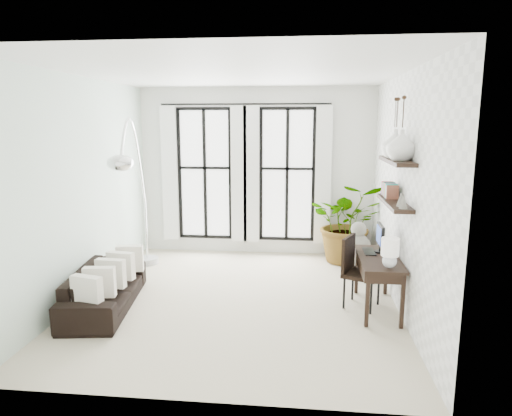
# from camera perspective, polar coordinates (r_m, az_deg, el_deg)

# --- Properties ---
(floor) EXTENTS (5.00, 5.00, 0.00)m
(floor) POSITION_cam_1_polar(r_m,az_deg,el_deg) (6.79, -2.23, -11.33)
(floor) COLOR beige
(floor) RESTS_ON ground
(ceiling) EXTENTS (5.00, 5.00, 0.00)m
(ceiling) POSITION_cam_1_polar(r_m,az_deg,el_deg) (6.34, -2.45, 16.60)
(ceiling) COLOR white
(ceiling) RESTS_ON wall_back
(wall_left) EXTENTS (0.00, 5.00, 5.00)m
(wall_left) POSITION_cam_1_polar(r_m,az_deg,el_deg) (7.06, -20.74, 2.28)
(wall_left) COLOR silver
(wall_left) RESTS_ON floor
(wall_right) EXTENTS (0.00, 5.00, 5.00)m
(wall_right) POSITION_cam_1_polar(r_m,az_deg,el_deg) (6.44, 17.89, 1.72)
(wall_right) COLOR white
(wall_right) RESTS_ON floor
(wall_back) EXTENTS (4.50, 0.00, 4.50)m
(wall_back) POSITION_cam_1_polar(r_m,az_deg,el_deg) (8.83, 0.02, 4.52)
(wall_back) COLOR white
(wall_back) RESTS_ON floor
(windows) EXTENTS (3.26, 0.13, 2.65)m
(windows) POSITION_cam_1_polar(r_m,az_deg,el_deg) (8.79, -1.33, 4.23)
(windows) COLOR white
(windows) RESTS_ON wall_back
(wall_shelves) EXTENTS (0.25, 1.30, 0.60)m
(wall_shelves) POSITION_cam_1_polar(r_m,az_deg,el_deg) (6.28, 16.93, 2.73)
(wall_shelves) COLOR black
(wall_shelves) RESTS_ON wall_right
(sofa) EXTENTS (0.99, 1.98, 0.56)m
(sofa) POSITION_cam_1_polar(r_m,az_deg,el_deg) (6.75, -18.38, -9.52)
(sofa) COLOR black
(sofa) RESTS_ON floor
(throw_pillows) EXTENTS (0.40, 1.52, 0.40)m
(throw_pillows) POSITION_cam_1_polar(r_m,az_deg,el_deg) (6.64, -17.70, -7.79)
(throw_pillows) COLOR silver
(throw_pillows) RESTS_ON sofa
(plant) EXTENTS (1.36, 1.19, 1.49)m
(plant) POSITION_cam_1_polar(r_m,az_deg,el_deg) (8.50, 11.41, -1.78)
(plant) COLOR #2D7228
(plant) RESTS_ON floor
(desk) EXTENTS (0.54, 1.26, 1.14)m
(desk) POSITION_cam_1_polar(r_m,az_deg,el_deg) (6.38, 15.13, -6.47)
(desk) COLOR black
(desk) RESTS_ON floor
(desk_chair) EXTENTS (0.62, 0.62, 0.99)m
(desk_chair) POSITION_cam_1_polar(r_m,az_deg,el_deg) (6.54, 12.40, -7.20)
(desk_chair) COLOR black
(desk_chair) RESTS_ON floor
(arc_lamp) EXTENTS (0.77, 2.34, 2.62)m
(arc_lamp) POSITION_cam_1_polar(r_m,az_deg,el_deg) (7.28, -15.14, 6.27)
(arc_lamp) COLOR silver
(arc_lamp) RESTS_ON floor
(buddha) EXTENTS (0.51, 0.51, 0.92)m
(buddha) POSITION_cam_1_polar(r_m,az_deg,el_deg) (7.87, 12.58, -5.50)
(buddha) COLOR gray
(buddha) RESTS_ON floor
(vase_a) EXTENTS (0.37, 0.37, 0.38)m
(vase_a) POSITION_cam_1_polar(r_m,az_deg,el_deg) (5.95, 17.72, 7.49)
(vase_a) COLOR white
(vase_a) RESTS_ON shelf_upper
(vase_b) EXTENTS (0.37, 0.37, 0.38)m
(vase_b) POSITION_cam_1_polar(r_m,az_deg,el_deg) (6.34, 17.00, 7.69)
(vase_b) COLOR white
(vase_b) RESTS_ON shelf_upper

